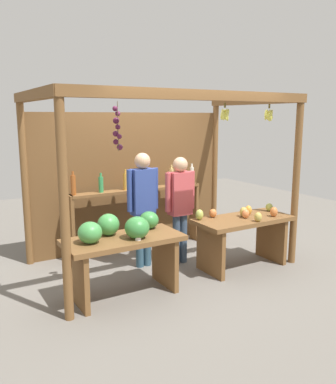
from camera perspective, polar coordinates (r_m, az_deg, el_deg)
The scene contains 7 objects.
ground_plane at distance 6.02m, azimuth -0.94°, elevation -9.97°, with size 12.00×12.00×0.00m, color slate.
market_stall at distance 6.08m, azimuth -3.14°, elevation 3.83°, with size 3.46×2.02×2.43m.
fruit_counter_left at distance 4.81m, azimuth -6.46°, elevation -7.07°, with size 1.40×0.65×0.98m.
fruit_counter_right at distance 5.80m, azimuth 10.56°, elevation -5.19°, with size 1.40×0.66×0.87m.
bottle_shelf_unit at distance 6.39m, azimuth -4.32°, elevation -1.22°, with size 2.22×0.22×1.35m.
vendor_man at distance 5.63m, azimuth -3.58°, elevation -1.04°, with size 0.48×0.22×1.63m.
vendor_woman at distance 5.77m, azimuth 1.72°, elevation -1.25°, with size 0.48×0.21×1.56m.
Camera 1 is at (-2.78, -4.89, 2.12)m, focal length 37.65 mm.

